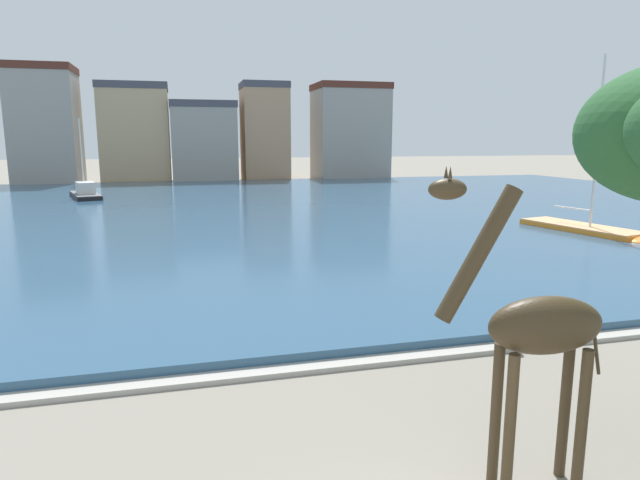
{
  "coord_description": "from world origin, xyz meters",
  "views": [
    {
      "loc": [
        -3.1,
        -4.54,
        5.19
      ],
      "look_at": [
        0.95,
        11.07,
        2.2
      ],
      "focal_mm": 30.62,
      "sensor_mm": 36.0,
      "label": 1
    }
  ],
  "objects_px": {
    "giraffe_statue": "(536,332)",
    "mooring_bollard": "(515,341)",
    "sailboat_black": "(85,195)",
    "sailboat_orange": "(592,232)"
  },
  "relations": [
    {
      "from": "sailboat_black",
      "to": "sailboat_orange",
      "type": "height_order",
      "value": "sailboat_orange"
    },
    {
      "from": "giraffe_statue",
      "to": "mooring_bollard",
      "type": "relative_size",
      "value": 9.69
    },
    {
      "from": "sailboat_black",
      "to": "mooring_bollard",
      "type": "bearing_deg",
      "value": -67.87
    },
    {
      "from": "mooring_bollard",
      "to": "sailboat_black",
      "type": "bearing_deg",
      "value": 112.13
    },
    {
      "from": "giraffe_statue",
      "to": "sailboat_black",
      "type": "relative_size",
      "value": 0.67
    },
    {
      "from": "sailboat_black",
      "to": "sailboat_orange",
      "type": "xyz_separation_m",
      "value": [
        28.8,
        -25.84,
        -0.18
      ]
    },
    {
      "from": "sailboat_orange",
      "to": "mooring_bollard",
      "type": "xyz_separation_m",
      "value": [
        -13.15,
        -12.64,
        -0.11
      ]
    },
    {
      "from": "sailboat_black",
      "to": "sailboat_orange",
      "type": "bearing_deg",
      "value": -41.89
    },
    {
      "from": "mooring_bollard",
      "to": "sailboat_orange",
      "type": "bearing_deg",
      "value": 43.87
    },
    {
      "from": "sailboat_orange",
      "to": "mooring_bollard",
      "type": "relative_size",
      "value": 18.79
    }
  ]
}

